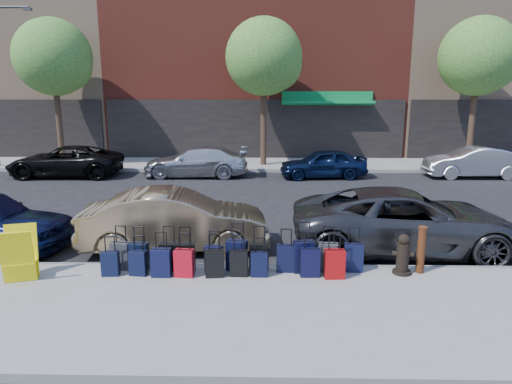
{
  "coord_description": "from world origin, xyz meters",
  "views": [
    {
      "loc": [
        0.61,
        -13.88,
        3.87
      ],
      "look_at": [
        0.35,
        -1.5,
        1.12
      ],
      "focal_mm": 32.0,
      "sensor_mm": 36.0,
      "label": 1
    }
  ],
  "objects_px": {
    "suitcase_front_5": "(237,255)",
    "car_near_1": "(175,221)",
    "car_far_2": "(323,163)",
    "display_rack": "(19,255)",
    "car_far_1": "(196,162)",
    "tree_center": "(267,59)",
    "tree_left": "(56,59)",
    "tree_right": "(481,59)",
    "fire_hydrant": "(403,256)",
    "bollard": "(421,249)",
    "car_far_3": "(473,162)",
    "car_near_2": "(406,221)",
    "car_far_0": "(65,161)"
  },
  "relations": [
    {
      "from": "car_near_2",
      "to": "tree_right",
      "type": "bearing_deg",
      "value": -27.34
    },
    {
      "from": "car_near_2",
      "to": "car_far_0",
      "type": "relative_size",
      "value": 1.09
    },
    {
      "from": "tree_center",
      "to": "car_near_1",
      "type": "distance_m",
      "value": 13.64
    },
    {
      "from": "tree_center",
      "to": "car_far_1",
      "type": "bearing_deg",
      "value": -140.16
    },
    {
      "from": "tree_center",
      "to": "suitcase_front_5",
      "type": "xyz_separation_m",
      "value": [
        -0.63,
        -14.27,
        -4.94
      ]
    },
    {
      "from": "car_far_1",
      "to": "tree_left",
      "type": "bearing_deg",
      "value": -110.71
    },
    {
      "from": "car_far_1",
      "to": "tree_center",
      "type": "bearing_deg",
      "value": 129.48
    },
    {
      "from": "car_near_1",
      "to": "display_rack",
      "type": "bearing_deg",
      "value": 124.38
    },
    {
      "from": "tree_left",
      "to": "display_rack",
      "type": "xyz_separation_m",
      "value": [
        5.57,
        -14.9,
        -4.72
      ]
    },
    {
      "from": "tree_left",
      "to": "car_near_1",
      "type": "xyz_separation_m",
      "value": [
        8.25,
        -12.62,
        -4.66
      ]
    },
    {
      "from": "tree_center",
      "to": "car_far_3",
      "type": "distance_m",
      "value": 10.84
    },
    {
      "from": "bollard",
      "to": "car_near_1",
      "type": "bearing_deg",
      "value": 162.52
    },
    {
      "from": "suitcase_front_5",
      "to": "car_far_0",
      "type": "xyz_separation_m",
      "value": [
        -8.63,
        11.47,
        0.23
      ]
    },
    {
      "from": "tree_right",
      "to": "tree_left",
      "type": "bearing_deg",
      "value": 180.0
    },
    {
      "from": "car_far_1",
      "to": "bollard",
      "type": "bearing_deg",
      "value": 28.58
    },
    {
      "from": "suitcase_front_5",
      "to": "car_near_1",
      "type": "height_order",
      "value": "car_near_1"
    },
    {
      "from": "car_far_3",
      "to": "display_rack",
      "type": "bearing_deg",
      "value": -50.48
    },
    {
      "from": "bollard",
      "to": "car_far_1",
      "type": "relative_size",
      "value": 0.21
    },
    {
      "from": "fire_hydrant",
      "to": "car_far_1",
      "type": "height_order",
      "value": "car_far_1"
    },
    {
      "from": "car_near_2",
      "to": "car_far_2",
      "type": "height_order",
      "value": "car_near_2"
    },
    {
      "from": "bollard",
      "to": "car_far_3",
      "type": "xyz_separation_m",
      "value": [
        6.18,
        11.65,
        0.04
      ]
    },
    {
      "from": "car_far_2",
      "to": "car_far_3",
      "type": "distance_m",
      "value": 6.81
    },
    {
      "from": "tree_center",
      "to": "car_far_1",
      "type": "xyz_separation_m",
      "value": [
        -3.23,
        -2.7,
        -4.72
      ]
    },
    {
      "from": "car_near_1",
      "to": "car_far_2",
      "type": "xyz_separation_m",
      "value": [
        4.82,
        9.71,
        -0.09
      ]
    },
    {
      "from": "car_far_0",
      "to": "car_far_1",
      "type": "xyz_separation_m",
      "value": [
        6.03,
        0.1,
        -0.02
      ]
    },
    {
      "from": "car_near_1",
      "to": "car_far_0",
      "type": "xyz_separation_m",
      "value": [
        -7.01,
        9.83,
        -0.04
      ]
    },
    {
      "from": "fire_hydrant",
      "to": "tree_center",
      "type": "bearing_deg",
      "value": 111.95
    },
    {
      "from": "display_rack",
      "to": "tree_left",
      "type": "bearing_deg",
      "value": 94.01
    },
    {
      "from": "tree_center",
      "to": "fire_hydrant",
      "type": "relative_size",
      "value": 8.51
    },
    {
      "from": "fire_hydrant",
      "to": "bollard",
      "type": "distance_m",
      "value": 0.41
    },
    {
      "from": "tree_right",
      "to": "display_rack",
      "type": "height_order",
      "value": "tree_right"
    },
    {
      "from": "display_rack",
      "to": "car_near_1",
      "type": "distance_m",
      "value": 3.52
    },
    {
      "from": "suitcase_front_5",
      "to": "car_far_2",
      "type": "xyz_separation_m",
      "value": [
        3.21,
        11.35,
        0.19
      ]
    },
    {
      "from": "bollard",
      "to": "tree_center",
      "type": "bearing_deg",
      "value": 102.61
    },
    {
      "from": "car_far_2",
      "to": "car_near_1",
      "type": "bearing_deg",
      "value": -31.65
    },
    {
      "from": "tree_right",
      "to": "car_far_3",
      "type": "relative_size",
      "value": 1.71
    },
    {
      "from": "bollard",
      "to": "car_far_2",
      "type": "bearing_deg",
      "value": 93.17
    },
    {
      "from": "tree_left",
      "to": "bollard",
      "type": "distance_m",
      "value": 20.4
    },
    {
      "from": "tree_left",
      "to": "car_far_3",
      "type": "xyz_separation_m",
      "value": [
        19.89,
        -2.69,
        -4.71
      ]
    },
    {
      "from": "tree_center",
      "to": "car_far_2",
      "type": "xyz_separation_m",
      "value": [
        2.58,
        -2.91,
        -4.75
      ]
    },
    {
      "from": "car_near_2",
      "to": "car_far_3",
      "type": "xyz_separation_m",
      "value": [
        5.97,
        9.89,
        -0.06
      ]
    },
    {
      "from": "suitcase_front_5",
      "to": "car_near_1",
      "type": "bearing_deg",
      "value": 146.48
    },
    {
      "from": "tree_right",
      "to": "suitcase_front_5",
      "type": "bearing_deg",
      "value": -127.96
    },
    {
      "from": "car_far_2",
      "to": "suitcase_front_5",
      "type": "bearing_deg",
      "value": -21.02
    },
    {
      "from": "fire_hydrant",
      "to": "car_near_1",
      "type": "distance_m",
      "value": 5.37
    },
    {
      "from": "suitcase_front_5",
      "to": "fire_hydrant",
      "type": "height_order",
      "value": "suitcase_front_5"
    },
    {
      "from": "tree_right",
      "to": "display_rack",
      "type": "xyz_separation_m",
      "value": [
        -15.43,
        -14.9,
        -4.72
      ]
    },
    {
      "from": "tree_left",
      "to": "car_far_1",
      "type": "bearing_deg",
      "value": -20.35
    },
    {
      "from": "fire_hydrant",
      "to": "car_far_0",
      "type": "xyz_separation_m",
      "value": [
        -12.08,
        11.61,
        0.16
      ]
    },
    {
      "from": "car_far_0",
      "to": "car_near_2",
      "type": "bearing_deg",
      "value": 50.97
    }
  ]
}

